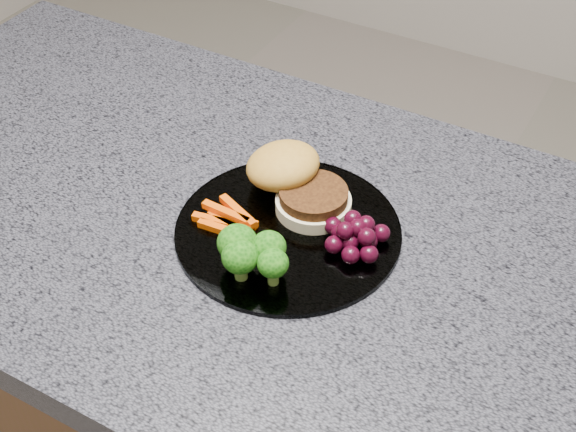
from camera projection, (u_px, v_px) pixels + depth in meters
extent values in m
cube|color=#4A4B54|center=(257.00, 237.00, 0.94)|extent=(1.20, 0.60, 0.04)
cylinder|color=white|center=(288.00, 231.00, 0.92)|extent=(0.26, 0.26, 0.01)
cylinder|color=beige|center=(313.00, 204.00, 0.94)|extent=(0.10, 0.10, 0.02)
cylinder|color=#48250D|center=(314.00, 195.00, 0.93)|extent=(0.09, 0.09, 0.01)
ellipsoid|color=#AB7C2A|center=(283.00, 170.00, 0.96)|extent=(0.10, 0.10, 0.05)
cube|color=#DC4A03|center=(234.00, 217.00, 0.93)|extent=(0.06, 0.01, 0.01)
cube|color=#DC4A03|center=(230.00, 224.00, 0.92)|extent=(0.06, 0.02, 0.01)
cube|color=#DC4A03|center=(218.00, 222.00, 0.92)|extent=(0.06, 0.02, 0.01)
cube|color=#DC4A03|center=(238.00, 211.00, 0.92)|extent=(0.06, 0.03, 0.01)
cube|color=#DC4A03|center=(226.00, 213.00, 0.92)|extent=(0.06, 0.01, 0.01)
cube|color=#DC4A03|center=(223.00, 230.00, 0.91)|extent=(0.06, 0.01, 0.01)
cylinder|color=olive|center=(238.00, 258.00, 0.87)|extent=(0.02, 0.02, 0.02)
ellipsoid|color=#0D3E08|center=(237.00, 243.00, 0.85)|extent=(0.04, 0.04, 0.04)
cylinder|color=olive|center=(269.00, 261.00, 0.87)|extent=(0.01, 0.01, 0.02)
ellipsoid|color=#0D3E08|center=(269.00, 247.00, 0.85)|extent=(0.04, 0.04, 0.03)
cylinder|color=olive|center=(241.00, 271.00, 0.85)|extent=(0.01, 0.01, 0.02)
ellipsoid|color=#0D3E08|center=(240.00, 257.00, 0.84)|extent=(0.04, 0.04, 0.04)
cylinder|color=olive|center=(273.00, 277.00, 0.85)|extent=(0.01, 0.01, 0.02)
ellipsoid|color=#0D3E08|center=(273.00, 263.00, 0.83)|extent=(0.03, 0.03, 0.03)
sphere|color=black|center=(350.00, 242.00, 0.89)|extent=(0.02, 0.02, 0.02)
sphere|color=black|center=(368.00, 241.00, 0.89)|extent=(0.02, 0.02, 0.02)
sphere|color=black|center=(362.00, 230.00, 0.90)|extent=(0.02, 0.02, 0.02)
sphere|color=black|center=(340.00, 232.00, 0.90)|extent=(0.02, 0.02, 0.02)
sphere|color=black|center=(334.00, 245.00, 0.88)|extent=(0.02, 0.02, 0.02)
sphere|color=black|center=(351.00, 255.00, 0.87)|extent=(0.02, 0.02, 0.02)
sphere|color=black|center=(369.00, 254.00, 0.87)|extent=(0.02, 0.02, 0.02)
sphere|color=black|center=(381.00, 233.00, 0.90)|extent=(0.02, 0.02, 0.02)
sphere|color=black|center=(333.00, 226.00, 0.91)|extent=(0.02, 0.02, 0.02)
sphere|color=black|center=(358.00, 227.00, 0.88)|extent=(0.02, 0.02, 0.02)
sphere|color=black|center=(345.00, 230.00, 0.88)|extent=(0.02, 0.02, 0.02)
sphere|color=black|center=(367.00, 237.00, 0.87)|extent=(0.02, 0.02, 0.02)
sphere|color=black|center=(353.00, 219.00, 0.89)|extent=(0.02, 0.02, 0.02)
sphere|color=black|center=(366.00, 224.00, 0.88)|extent=(0.02, 0.02, 0.02)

